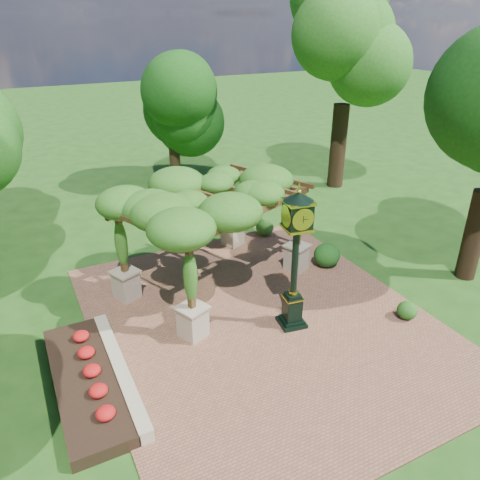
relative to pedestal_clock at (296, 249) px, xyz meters
name	(u,v)px	position (x,y,z in m)	size (l,w,h in m)	color
ground	(278,338)	(-0.73, -0.39, -2.66)	(120.00, 120.00, 0.00)	#1E4714
brick_plaza	(261,320)	(-0.73, 0.61, -2.64)	(10.00, 12.00, 0.04)	brown
border_wall	(120,371)	(-5.33, 0.11, -2.46)	(0.35, 5.00, 0.40)	#C6B793
flower_bed	(86,382)	(-6.23, 0.11, -2.48)	(1.50, 5.00, 0.36)	red
pedestal_clock	(296,249)	(0.00, 0.00, 0.00)	(1.00, 1.00, 4.45)	black
pergola	(214,200)	(-1.07, 3.36, 0.56)	(7.24, 5.95, 3.93)	tan
sundial	(189,233)	(-0.68, 7.06, -2.28)	(0.61, 0.61, 0.88)	gray
shrub_front	(407,310)	(3.44, -1.37, -2.34)	(0.64, 0.64, 0.57)	#215518
shrub_mid	(327,255)	(3.22, 2.59, -2.17)	(1.00, 1.00, 0.90)	#184914
shrub_back	(265,227)	(2.48, 6.08, -2.27)	(0.78, 0.78, 0.70)	#295B1A
tree_north	(172,108)	(1.28, 14.05, 1.65)	(4.13, 4.13, 6.27)	#302213
tree_east_far	(349,32)	(9.28, 10.05, 5.27)	(4.83, 4.83, 11.60)	black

